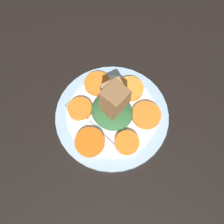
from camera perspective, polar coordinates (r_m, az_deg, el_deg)
table_slab at (r=54.93cm, az=0.00°, el=-1.28°), size 120.00×120.00×2.00cm
plate at (r=53.53cm, az=0.00°, el=-0.67°), size 27.61×27.61×1.05cm
carrot_slice_0 at (r=50.23cm, az=-5.97°, el=-7.71°), size 6.78×6.78×1.38cm
carrot_slice_1 at (r=50.01cm, az=3.90°, el=-8.00°), size 5.57×5.57×1.38cm
carrot_slice_2 at (r=52.73cm, az=8.93°, el=-0.80°), size 6.93×6.93×1.38cm
carrot_slice_3 at (r=55.40cm, az=4.92°, el=5.98°), size 6.73×6.73×1.38cm
carrot_slice_4 at (r=56.13cm, az=-3.83°, el=7.42°), size 6.68×6.68×1.38cm
carrot_slice_5 at (r=53.31cm, az=-8.36°, el=0.83°), size 5.89×5.89×1.38cm
center_pile at (r=48.77cm, az=0.16°, el=1.68°), size 10.24×9.22×11.77cm
fork at (r=51.89cm, az=-5.47°, el=-3.57°), size 17.93×4.67×0.40cm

